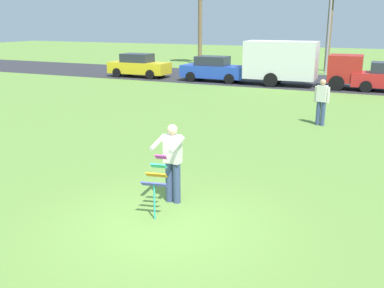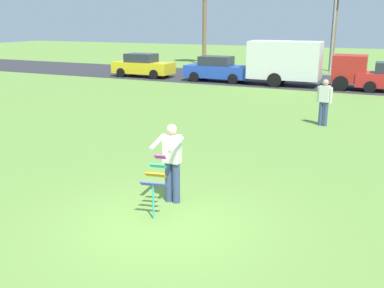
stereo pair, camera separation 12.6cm
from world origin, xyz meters
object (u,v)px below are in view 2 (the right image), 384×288
Objects in this scene: parked_car_yellow at (143,66)px; person_walker_near at (324,101)px; kite_held at (155,177)px; person_kite_flyer at (172,160)px; parked_car_blue at (218,69)px; parked_truck_red_cab at (299,62)px; streetlight_pole at (335,17)px.

person_walker_near reaches higher than parked_car_yellow.
parked_car_yellow is at bearing 121.65° from kite_held.
kite_held is at bearing -88.44° from person_kite_flyer.
person_walker_near is at bearing -50.42° from parked_car_blue.
parked_truck_red_cab reaches higher than parked_car_yellow.
parked_car_yellow is at bearing -179.99° from parked_truck_red_cab.
parked_car_yellow is 10.72m from parked_truck_red_cab.
person_kite_flyer is 1.43× the size of kite_held.
streetlight_pole reaches higher than parked_car_yellow.
person_kite_flyer is 1.00× the size of person_walker_near.
parked_car_blue is at bearing 129.58° from person_walker_near.
person_kite_flyer is 0.41× the size of parked_car_blue.
parked_truck_red_cab is (-1.21, 18.62, 0.46)m from person_kite_flyer.
parked_truck_red_cab reaches higher than kite_held.
kite_held is 0.29× the size of parked_car_blue.
parked_car_yellow reaches higher than kite_held.
person_kite_flyer is 0.25× the size of streetlight_pole.
kite_held is 0.18× the size of parked_truck_red_cab.
parked_car_blue is 0.60× the size of streetlight_pole.
kite_held is at bearing -58.35° from parked_car_yellow.
parked_car_yellow is (-11.92, 18.62, -0.18)m from person_kite_flyer.
parked_car_yellow is 1.00× the size of parked_car_blue.
streetlight_pole is (6.03, 7.07, 3.22)m from parked_car_blue.
parked_car_yellow is 16.89m from person_walker_near.
parked_car_yellow is 13.97m from streetlight_pole.
person_walker_near reaches higher than kite_held.
person_kite_flyer is 0.26× the size of parked_truck_red_cab.
kite_held is (0.02, -0.75, -0.13)m from person_kite_flyer.
person_walker_near is at bearing 78.41° from person_kite_flyer.
streetlight_pole reaches higher than parked_truck_red_cab.
parked_car_blue is 0.62× the size of parked_truck_red_cab.
person_walker_near is (13.72, -9.85, 0.16)m from parked_car_yellow.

